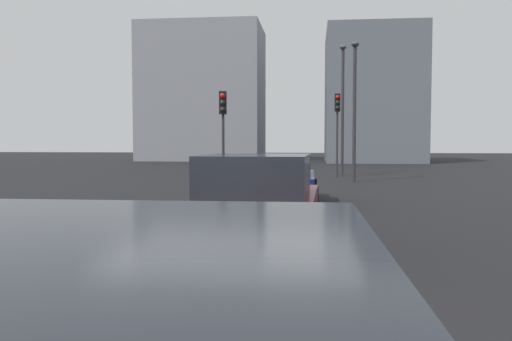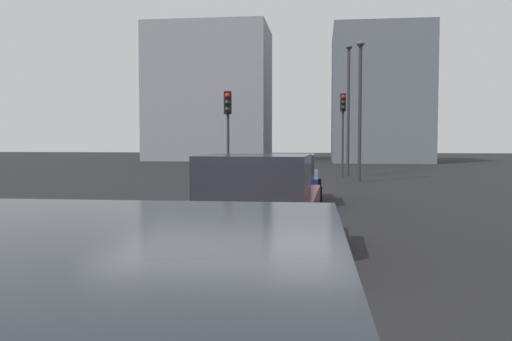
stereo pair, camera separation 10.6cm
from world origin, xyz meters
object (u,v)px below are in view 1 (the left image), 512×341
Objects in this scene: street_lamp_kerbside at (355,98)px; street_lamp_far at (343,99)px; car_navy_lead at (284,179)px; car_maroon_second at (257,207)px; traffic_light_near_left at (337,117)px; traffic_light_near_right at (223,118)px.

street_lamp_kerbside is 0.90× the size of street_lamp_far.
car_maroon_second reaches higher than car_navy_lead.
traffic_light_near_left reaches higher than car_navy_lead.
street_lamp_far reaches higher than car_navy_lead.
street_lamp_far is (4.67, 0.28, 0.36)m from street_lamp_kerbside.
car_maroon_second is 0.63× the size of street_lamp_far.
street_lamp_far is (20.54, -2.43, 3.37)m from car_maroon_second.
traffic_light_near_left is 3.04m from street_lamp_kerbside.
car_maroon_second is 16.38m from street_lamp_kerbside.
street_lamp_far reaches higher than traffic_light_near_right.
car_navy_lead is 6.08m from traffic_light_near_right.
car_maroon_second is 20.95m from street_lamp_far.
car_maroon_second is at bearing -5.48° from traffic_light_near_left.
traffic_light_near_left is at bearing 168.81° from street_lamp_far.
traffic_light_near_right is at bearing 27.76° from car_navy_lead.
street_lamp_kerbside is at bearing -17.47° from car_navy_lead.
traffic_light_near_left is at bearing -4.63° from car_maroon_second.
traffic_light_near_left is at bearing 141.83° from traffic_light_near_right.
street_lamp_far is (1.79, -0.35, 1.09)m from traffic_light_near_left.
car_navy_lead is 1.06× the size of car_maroon_second.
car_maroon_second is (-7.12, 0.05, 0.06)m from car_navy_lead.
traffic_light_near_left reaches higher than traffic_light_near_right.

